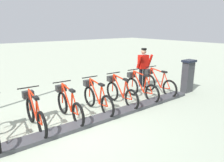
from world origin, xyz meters
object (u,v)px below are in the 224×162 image
Objects in this scene: bike_docked_4 at (68,104)px; worker_near_rack at (143,66)px; bike_docked_5 at (35,113)px; bike_docked_2 at (120,92)px; bike_docked_1 at (140,87)px; bike_docked_3 at (97,98)px; payment_kiosk at (188,76)px; bike_docked_0 at (158,83)px.

worker_near_rack reaches higher than bike_docked_4.
bike_docked_2 is at bearing -90.00° from bike_docked_5.
bike_docked_4 is at bearing 90.00° from bike_docked_1.
bike_docked_2 is at bearing -90.00° from bike_docked_3.
bike_docked_2 is 1.00× the size of bike_docked_3.
bike_docked_1 is at bearing -90.00° from bike_docked_3.
bike_docked_5 is 1.04× the size of worker_near_rack.
bike_docked_2 is 1.00× the size of bike_docked_4.
bike_docked_1 and bike_docked_5 have the same top height.
bike_docked_4 and bike_docked_5 have the same top height.
bike_docked_3 is 1.00× the size of bike_docked_5.
bike_docked_1 is (0.57, 2.03, -0.24)m from payment_kiosk.
bike_docked_1 is 1.00× the size of bike_docked_4.
bike_docked_5 is at bearing 90.00° from bike_docked_3.
bike_docked_4 is (0.57, 4.84, -0.24)m from payment_kiosk.
bike_docked_3 is (0.00, 0.94, 0.00)m from bike_docked_2.
worker_near_rack reaches higher than bike_docked_0.
bike_docked_1 is 1.00× the size of bike_docked_5.
bike_docked_4 is (0.00, 2.81, 0.00)m from bike_docked_1.
bike_docked_2 is at bearing 90.00° from bike_docked_1.
bike_docked_3 is 1.88m from bike_docked_5.
bike_docked_3 is 1.00× the size of bike_docked_4.
payment_kiosk reaches higher than bike_docked_0.
worker_near_rack is (0.96, -2.99, 0.48)m from bike_docked_3.
worker_near_rack is at bearing -76.31° from bike_docked_4.
bike_docked_1 is at bearing -90.00° from bike_docked_5.
bike_docked_3 is 1.04× the size of worker_near_rack.
bike_docked_2 is 1.88m from bike_docked_4.
bike_docked_0 is 1.00× the size of bike_docked_1.
payment_kiosk is 0.74× the size of bike_docked_1.
bike_docked_5 is (0.00, 2.81, 0.00)m from bike_docked_2.
bike_docked_0 is 0.94m from bike_docked_1.
bike_docked_3 is at bearing 107.75° from worker_near_rack.
bike_docked_2 is at bearing 79.09° from payment_kiosk.
worker_near_rack is at bearing -64.98° from bike_docked_2.
worker_near_rack reaches higher than bike_docked_3.
bike_docked_2 is 2.81m from bike_docked_5.
bike_docked_1 and bike_docked_2 have the same top height.
bike_docked_1 is 2.81m from bike_docked_4.
worker_near_rack is (1.53, 0.92, 0.24)m from payment_kiosk.
payment_kiosk is 0.74× the size of bike_docked_4.
bike_docked_1 is at bearing -90.00° from bike_docked_2.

